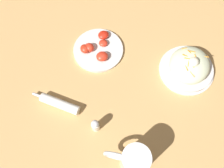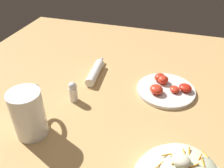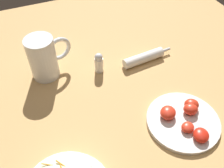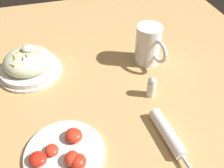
% 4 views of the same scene
% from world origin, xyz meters
% --- Properties ---
extents(ground_plane, '(1.43, 1.43, 0.00)m').
position_xyz_m(ground_plane, '(0.00, 0.00, 0.00)').
color(ground_plane, tan).
extents(salad_plate, '(0.21, 0.21, 0.11)m').
position_xyz_m(salad_plate, '(0.17, -0.17, 0.04)').
color(salad_plate, silver).
rests_on(salad_plate, ground_plane).
extents(beer_mug, '(0.09, 0.14, 0.14)m').
position_xyz_m(beer_mug, '(-0.24, -0.13, 0.06)').
color(beer_mug, white).
rests_on(beer_mug, ground_plane).
extents(napkin_roll, '(0.05, 0.19, 0.03)m').
position_xyz_m(napkin_roll, '(-0.17, 0.20, 0.02)').
color(napkin_roll, white).
rests_on(napkin_roll, ground_plane).
extents(tomato_plate, '(0.20, 0.20, 0.04)m').
position_xyz_m(tomato_plate, '(0.10, 0.18, 0.01)').
color(tomato_plate, silver).
rests_on(tomato_plate, ground_plane).
extents(salt_shaker, '(0.03, 0.03, 0.07)m').
position_xyz_m(salt_shaker, '(-0.19, 0.04, 0.04)').
color(salt_shaker, white).
rests_on(salt_shaker, ground_plane).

